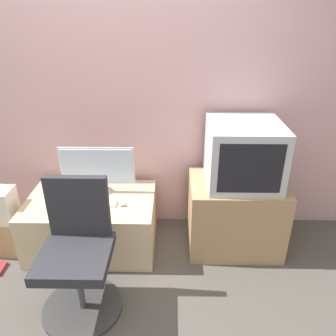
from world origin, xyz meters
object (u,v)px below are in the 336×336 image
(office_chair, at_px, (78,259))
(keyboard, at_px, (97,203))
(crt_tv, at_px, (243,153))
(mouse, at_px, (123,204))
(cardboard_box_lower, at_px, (5,235))
(main_monitor, at_px, (97,169))

(office_chair, bearing_deg, keyboard, 88.88)
(keyboard, xyz_separation_m, crt_tv, (1.14, 0.13, 0.39))
(mouse, relative_size, office_chair, 0.06)
(keyboard, distance_m, mouse, 0.21)
(crt_tv, xyz_separation_m, cardboard_box_lower, (-1.94, -0.15, -0.69))
(keyboard, height_order, mouse, mouse)
(office_chair, bearing_deg, crt_tv, 30.81)
(main_monitor, height_order, mouse, main_monitor)
(main_monitor, bearing_deg, crt_tv, -3.67)
(main_monitor, distance_m, keyboard, 0.28)
(mouse, bearing_deg, cardboard_box_lower, 179.98)
(keyboard, distance_m, crt_tv, 1.21)
(mouse, height_order, cardboard_box_lower, mouse)
(crt_tv, bearing_deg, keyboard, -173.69)
(crt_tv, distance_m, cardboard_box_lower, 2.06)
(crt_tv, relative_size, cardboard_box_lower, 1.78)
(mouse, xyz_separation_m, office_chair, (-0.22, -0.54, -0.08))
(crt_tv, distance_m, office_chair, 1.42)
(mouse, bearing_deg, keyboard, 173.10)
(mouse, bearing_deg, office_chair, -112.19)
(cardboard_box_lower, bearing_deg, mouse, -0.02)
(keyboard, relative_size, mouse, 5.62)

